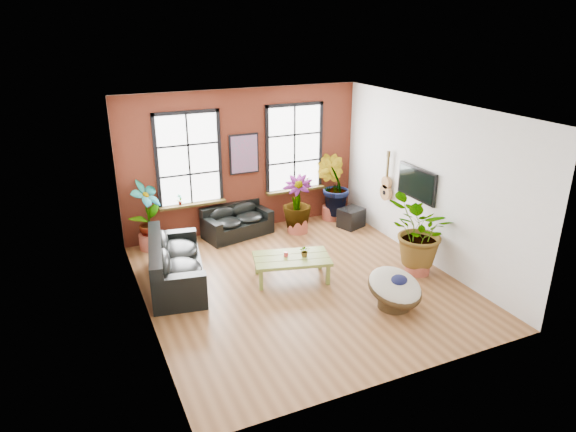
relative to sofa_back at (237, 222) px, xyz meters
name	(u,v)px	position (x,y,z in m)	size (l,w,h in m)	color
room	(298,200)	(0.35, -2.76, 1.40)	(6.04, 6.54, 3.54)	brown
sofa_back	(237,222)	(0.00, 0.00, 0.00)	(1.78, 1.14, 0.76)	black
sofa_left	(173,265)	(-1.97, -1.87, 0.08)	(1.38, 2.50, 0.94)	black
coffee_table	(292,260)	(0.27, -2.65, 0.09)	(1.70, 1.23, 0.59)	olive
papasan_chair	(395,288)	(1.54, -4.44, 0.05)	(1.29, 1.29, 0.77)	#392814
poster	(244,154)	(0.35, 0.28, 1.61)	(0.74, 0.06, 0.98)	black
tv_wall_unit	(408,184)	(3.28, -2.31, 1.20)	(0.13, 1.86, 1.20)	black
media_box	(351,218)	(2.84, -0.71, -0.10)	(0.72, 0.67, 0.49)	black
pot_back_left	(150,241)	(-2.10, 0.06, -0.16)	(0.52, 0.52, 0.36)	#A14734
pot_back_right	(331,212)	(2.65, -0.01, -0.16)	(0.60, 0.60, 0.36)	#A14734
pot_right_wall	(418,264)	(2.80, -3.49, -0.15)	(0.51, 0.51, 0.37)	#A14734
pot_mid	(298,225)	(1.45, -0.45, -0.16)	(0.55, 0.55, 0.37)	#A14734
floor_plant_back_left	(147,213)	(-2.09, 0.04, 0.56)	(0.79, 0.53, 1.50)	#1F5717
floor_plant_back_right	(333,186)	(2.67, -0.03, 0.59)	(0.86, 0.69, 1.57)	#1F5717
floor_plant_right_wall	(420,232)	(2.79, -3.48, 0.58)	(1.36, 1.18, 1.51)	#1F5717
floor_plant_mid	(297,202)	(1.44, -0.42, 0.45)	(0.73, 0.73, 1.30)	#1F5717
table_plant	(305,251)	(0.53, -2.73, 0.27)	(0.21, 0.18, 0.24)	#1F5717
sill_plant_left	(180,200)	(-1.30, 0.23, 0.69)	(0.14, 0.10, 0.27)	#1F5717
sill_plant_right	(308,182)	(2.05, 0.23, 0.69)	(0.15, 0.15, 0.27)	#1F5717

